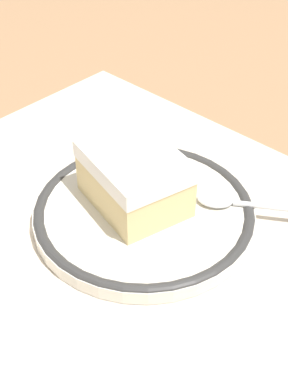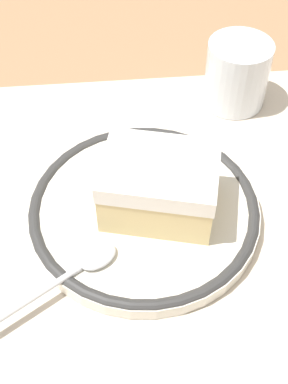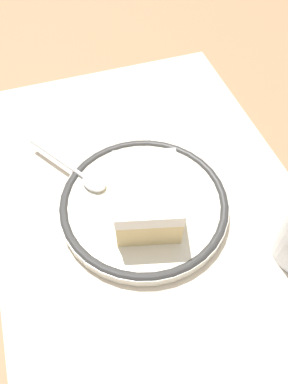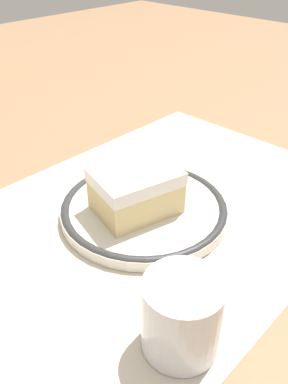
% 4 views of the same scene
% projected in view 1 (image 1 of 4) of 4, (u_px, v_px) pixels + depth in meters
% --- Properties ---
extents(ground_plane, '(2.40, 2.40, 0.00)m').
position_uv_depth(ground_plane, '(152.00, 234.00, 0.53)').
color(ground_plane, '#9E7551').
extents(placemat, '(0.54, 0.39, 0.00)m').
position_uv_depth(placemat, '(152.00, 233.00, 0.53)').
color(placemat, beige).
rests_on(placemat, ground_plane).
extents(plate, '(0.21, 0.21, 0.02)m').
position_uv_depth(plate, '(144.00, 212.00, 0.53)').
color(plate, silver).
rests_on(plate, placemat).
extents(cake_slice, '(0.11, 0.10, 0.06)m').
position_uv_depth(cake_slice, '(134.00, 178.00, 0.52)').
color(cake_slice, beige).
rests_on(cake_slice, plate).
extents(spoon, '(0.12, 0.09, 0.01)m').
position_uv_depth(spoon, '(237.00, 202.00, 0.53)').
color(spoon, silver).
rests_on(spoon, plate).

